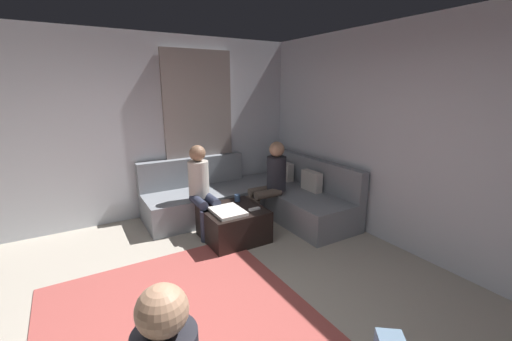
# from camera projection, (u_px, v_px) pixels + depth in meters

# --- Properties ---
(wall_back) EXTENTS (6.00, 0.12, 2.70)m
(wall_back) POSITION_uv_depth(u_px,v_px,m) (434.00, 143.00, 3.53)
(wall_back) COLOR silver
(wall_back) RESTS_ON ground_plane
(wall_left) EXTENTS (0.12, 6.00, 2.70)m
(wall_left) POSITION_uv_depth(u_px,v_px,m) (109.00, 131.00, 4.52)
(wall_left) COLOR silver
(wall_left) RESTS_ON ground_plane
(curtain_panel) EXTENTS (0.06, 1.10, 2.50)m
(curtain_panel) POSITION_uv_depth(u_px,v_px,m) (199.00, 132.00, 5.10)
(curtain_panel) COLOR gray
(curtain_panel) RESTS_ON ground_plane
(area_rug) EXTENTS (2.60, 2.20, 0.01)m
(area_rug) POSITION_uv_depth(u_px,v_px,m) (185.00, 332.00, 2.63)
(area_rug) COLOR #AD4C47
(area_rug) RESTS_ON ground_plane
(sectional_couch) EXTENTS (2.10, 2.55, 0.87)m
(sectional_couch) POSITION_uv_depth(u_px,v_px,m) (255.00, 197.00, 5.00)
(sectional_couch) COLOR gray
(sectional_couch) RESTS_ON ground_plane
(ottoman) EXTENTS (0.76, 0.76, 0.42)m
(ottoman) POSITION_uv_depth(u_px,v_px,m) (233.00, 224.00, 4.22)
(ottoman) COLOR black
(ottoman) RESTS_ON ground_plane
(folded_blanket) EXTENTS (0.44, 0.36, 0.04)m
(folded_blanket) POSITION_uv_depth(u_px,v_px,m) (228.00, 211.00, 4.02)
(folded_blanket) COLOR white
(folded_blanket) RESTS_ON ottoman
(coffee_mug) EXTENTS (0.08, 0.08, 0.10)m
(coffee_mug) POSITION_uv_depth(u_px,v_px,m) (237.00, 198.00, 4.43)
(coffee_mug) COLOR #334C72
(coffee_mug) RESTS_ON ottoman
(game_remote) EXTENTS (0.05, 0.15, 0.02)m
(game_remote) POSITION_uv_depth(u_px,v_px,m) (255.00, 209.00, 4.12)
(game_remote) COLOR white
(game_remote) RESTS_ON ottoman
(person_on_couch_back) EXTENTS (0.30, 0.60, 1.20)m
(person_on_couch_back) POSITION_uv_depth(u_px,v_px,m) (271.00, 179.00, 4.64)
(person_on_couch_back) COLOR brown
(person_on_couch_back) RESTS_ON ground_plane
(person_on_couch_side) EXTENTS (0.60, 0.30, 1.20)m
(person_on_couch_side) POSITION_uv_depth(u_px,v_px,m) (201.00, 186.00, 4.33)
(person_on_couch_side) COLOR #2D3347
(person_on_couch_side) RESTS_ON ground_plane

